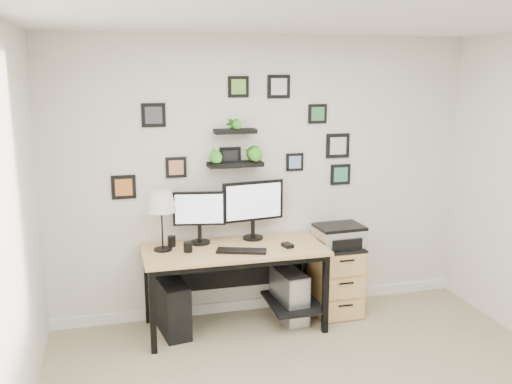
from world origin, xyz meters
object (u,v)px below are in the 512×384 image
object	(u,v)px
file_cabinet	(335,278)
printer	(339,235)
desk	(237,260)
mug	(188,247)
pc_tower_grey	(289,295)
table_lamp	(161,203)
pc_tower_black	(173,308)
monitor_left	(199,214)
monitor_right	(253,205)

from	to	relation	value
file_cabinet	printer	world-z (taller)	printer
desk	mug	distance (m)	0.48
pc_tower_grey	table_lamp	bearing A→B (deg)	176.74
pc_tower_grey	file_cabinet	size ratio (longest dim) A/B	0.74
table_lamp	pc_tower_black	bearing A→B (deg)	-50.22
desk	table_lamp	xyz separation A→B (m)	(-0.65, 0.07, 0.55)
monitor_left	pc_tower_grey	world-z (taller)	monitor_left
desk	monitor_right	size ratio (longest dim) A/B	2.73
monitor_right	mug	distance (m)	0.73
pc_tower_black	pc_tower_grey	distance (m)	1.08
pc_tower_grey	printer	world-z (taller)	printer
monitor_right	printer	distance (m)	0.86
table_lamp	mug	distance (m)	0.44
desk	monitor_left	size ratio (longest dim) A/B	3.34
pc_tower_black	printer	xyz separation A→B (m)	(1.58, 0.04, 0.53)
desk	pc_tower_grey	bearing A→B (deg)	0.02
desk	monitor_left	world-z (taller)	monitor_left
monitor_right	file_cabinet	bearing A→B (deg)	-9.40
pc_tower_black	printer	world-z (taller)	printer
monitor_right	printer	bearing A→B (deg)	-10.94
desk	monitor_right	world-z (taller)	monitor_right
monitor_left	pc_tower_grey	size ratio (longest dim) A/B	0.97
monitor_left	pc_tower_black	world-z (taller)	monitor_left
table_lamp	mug	world-z (taller)	table_lamp
pc_tower_grey	file_cabinet	xyz separation A→B (m)	(0.48, 0.06, 0.10)
monitor_left	file_cabinet	size ratio (longest dim) A/B	0.72
pc_tower_black	printer	distance (m)	1.66
printer	monitor_left	bearing A→B (deg)	173.92
file_cabinet	pc_tower_grey	bearing A→B (deg)	-173.05
monitor_right	mug	size ratio (longest dim) A/B	6.70
table_lamp	pc_tower_black	xyz separation A→B (m)	(0.06, -0.07, -0.94)
table_lamp	printer	world-z (taller)	table_lamp
monitor_left	monitor_right	size ratio (longest dim) A/B	0.82
desk	table_lamp	size ratio (longest dim) A/B	3.04
monitor_left	pc_tower_grey	xyz separation A→B (m)	(0.80, -0.17, -0.79)
monitor_left	printer	xyz separation A→B (m)	(1.30, -0.14, -0.26)
monitor_left	table_lamp	xyz separation A→B (m)	(-0.34, -0.11, 0.14)
desk	file_cabinet	size ratio (longest dim) A/B	2.39
pc_tower_grey	desk	bearing A→B (deg)	-179.98
pc_tower_black	pc_tower_grey	bearing A→B (deg)	-8.19
pc_tower_black	printer	bearing A→B (deg)	-7.15
desk	monitor_right	xyz separation A→B (m)	(0.19, 0.19, 0.45)
table_lamp	pc_tower_grey	size ratio (longest dim) A/B	1.06
printer	table_lamp	bearing A→B (deg)	178.86
desk	pc_tower_grey	world-z (taller)	desk
desk	pc_tower_black	size ratio (longest dim) A/B	3.37
file_cabinet	desk	bearing A→B (deg)	-176.56
monitor_left	file_cabinet	xyz separation A→B (m)	(1.28, -0.11, -0.70)
file_cabinet	printer	distance (m)	0.43
desk	file_cabinet	bearing A→B (deg)	3.44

